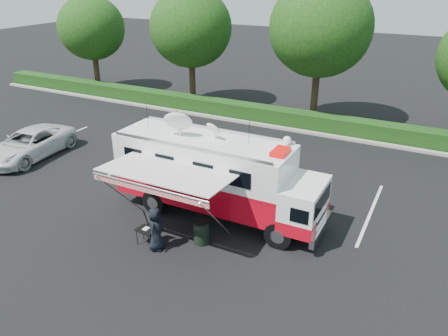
{
  "coord_description": "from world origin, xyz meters",
  "views": [
    {
      "loc": [
        7.26,
        -13.57,
        9.17
      ],
      "look_at": [
        0.0,
        0.5,
        1.9
      ],
      "focal_mm": 35.0,
      "sensor_mm": 36.0,
      "label": 1
    }
  ],
  "objects_px": {
    "command_truck": "(216,176)",
    "white_suv": "(32,157)",
    "folding_table": "(146,231)",
    "trash_bin": "(202,232)"
  },
  "relations": [
    {
      "from": "command_truck",
      "to": "trash_bin",
      "type": "bearing_deg",
      "value": -77.31
    },
    {
      "from": "white_suv",
      "to": "folding_table",
      "type": "relative_size",
      "value": 6.65
    },
    {
      "from": "command_truck",
      "to": "trash_bin",
      "type": "height_order",
      "value": "command_truck"
    },
    {
      "from": "folding_table",
      "to": "trash_bin",
      "type": "height_order",
      "value": "trash_bin"
    },
    {
      "from": "command_truck",
      "to": "trash_bin",
      "type": "distance_m",
      "value": 2.44
    },
    {
      "from": "white_suv",
      "to": "folding_table",
      "type": "distance_m",
      "value": 11.05
    },
    {
      "from": "command_truck",
      "to": "white_suv",
      "type": "distance_m",
      "value": 11.79
    },
    {
      "from": "folding_table",
      "to": "trash_bin",
      "type": "distance_m",
      "value": 1.99
    },
    {
      "from": "command_truck",
      "to": "trash_bin",
      "type": "relative_size",
      "value": 9.24
    },
    {
      "from": "command_truck",
      "to": "folding_table",
      "type": "relative_size",
      "value": 10.79
    }
  ]
}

